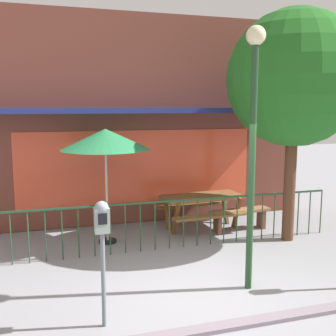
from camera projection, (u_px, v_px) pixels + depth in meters
ground at (201, 296)px, 5.96m from camera, size 40.00×40.00×0.00m
pub_storefront at (137, 121)px, 9.62m from camera, size 8.57×1.28×4.85m
patio_fence_front at (162, 216)px, 7.81m from camera, size 7.23×0.04×0.97m
picnic_table_left at (202, 202)px, 9.14m from camera, size 1.89×1.48×0.79m
patio_umbrella at (105, 140)px, 8.00m from camera, size 1.77×1.77×2.32m
patio_bench at (240, 215)px, 9.07m from camera, size 1.42×0.42×0.48m
parking_meter_far at (102, 231)px, 4.96m from camera, size 0.18×0.17×1.62m
street_tree at (294, 79)px, 7.99m from camera, size 2.69×2.69×4.64m
street_lamp at (253, 122)px, 5.85m from camera, size 0.28×0.28×3.87m
curb_edge at (227, 328)px, 5.10m from camera, size 12.00×0.20×0.11m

